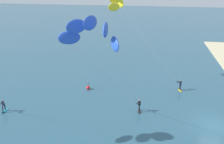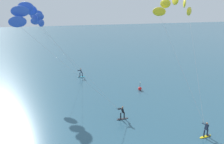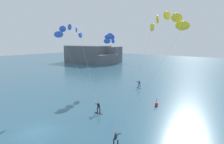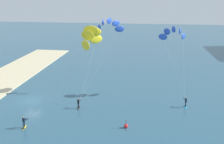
{
  "view_description": "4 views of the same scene",
  "coord_description": "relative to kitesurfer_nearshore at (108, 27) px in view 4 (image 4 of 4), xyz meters",
  "views": [
    {
      "loc": [
        -25.79,
        7.52,
        16.1
      ],
      "look_at": [
        3.37,
        12.39,
        4.6
      ],
      "focal_mm": 39.79,
      "sensor_mm": 36.0,
      "label": 1
    },
    {
      "loc": [
        -5.13,
        -14.18,
        13.43
      ],
      "look_at": [
        1.36,
        11.28,
        5.15
      ],
      "focal_mm": 36.06,
      "sensor_mm": 36.0,
      "label": 2
    },
    {
      "loc": [
        19.48,
        -10.85,
        10.42
      ],
      "look_at": [
        0.55,
        13.69,
        5.28
      ],
      "focal_mm": 30.4,
      "sensor_mm": 36.0,
      "label": 3
    },
    {
      "loc": [
        40.24,
        19.52,
        17.7
      ],
      "look_at": [
        2.45,
        14.11,
        6.4
      ],
      "focal_mm": 43.27,
      "sensor_mm": 36.0,
      "label": 4
    }
  ],
  "objects": [
    {
      "name": "kitesurfer_nearshore",
      "position": [
        0.0,
        0.0,
        0.0
      ],
      "size": [
        12.21,
        6.54,
        13.39
      ],
      "color": "#333338",
      "rests_on": "ground"
    },
    {
      "name": "kitesurfer_mid_water",
      "position": [
        17.46,
        0.34,
        0.66
      ],
      "size": [
        5.59,
        11.01,
        14.07
      ],
      "color": "yellow",
      "rests_on": "ground"
    },
    {
      "name": "kitesurfer_far_out",
      "position": [
        0.3,
        11.54,
        -1.22
      ],
      "size": [
        8.72,
        4.92,
        12.1
      ],
      "color": "#23ADD1",
      "rests_on": "ground"
    },
    {
      "name": "marker_buoy",
      "position": [
        14.8,
        4.72,
        -11.38
      ],
      "size": [
        0.56,
        0.56,
        1.38
      ],
      "color": "red",
      "rests_on": "ground"
    },
    {
      "name": "ground_plane",
      "position": [
        7.5,
        -12.0,
        -11.68
      ],
      "size": [
        240.0,
        240.0,
        0.0
      ],
      "primitive_type": "plane",
      "color": "#2D566B"
    }
  ]
}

